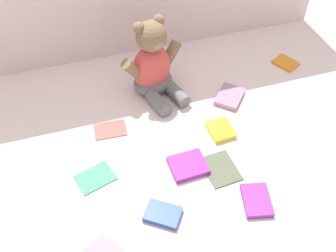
# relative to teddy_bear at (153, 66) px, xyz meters

# --- Properties ---
(ground_plane) EXTENTS (3.20, 3.20, 0.00)m
(ground_plane) POSITION_rel_teddy_bear_xyz_m (-0.04, -0.19, -0.11)
(ground_plane) COLOR silver
(teddy_bear) EXTENTS (0.25, 0.25, 0.30)m
(teddy_bear) POSITION_rel_teddy_bear_xyz_m (0.00, 0.00, 0.00)
(teddy_bear) COLOR #D84C47
(teddy_bear) RESTS_ON ground_plane
(book_case_0) EXTENTS (0.13, 0.11, 0.01)m
(book_case_0) POSITION_rel_teddy_bear_xyz_m (-0.29, -0.34, -0.11)
(book_case_0) COLOR #288C58
(book_case_0) RESTS_ON ground_plane
(book_case_1) EXTENTS (0.14, 0.14, 0.02)m
(book_case_1) POSITION_rel_teddy_bear_xyz_m (0.26, -0.13, -0.10)
(book_case_1) COLOR #A67594
(book_case_1) RESTS_ON ground_plane
(book_case_2) EXTENTS (0.10, 0.13, 0.02)m
(book_case_2) POSITION_rel_teddy_bear_xyz_m (0.16, -0.57, -0.10)
(book_case_2) COLOR purple
(book_case_2) RESTS_ON ground_plane
(book_case_4) EXTENTS (0.12, 0.08, 0.01)m
(book_case_4) POSITION_rel_teddy_bear_xyz_m (-0.20, -0.16, -0.11)
(book_case_4) COLOR #CB4139
(book_case_4) RESTS_ON ground_plane
(book_case_5) EXTENTS (0.08, 0.10, 0.02)m
(book_case_5) POSITION_rel_teddy_bear_xyz_m (0.16, -0.28, -0.10)
(book_case_5) COLOR yellow
(book_case_5) RESTS_ON ground_plane
(book_case_6) EXTENTS (0.12, 0.10, 0.02)m
(book_case_6) POSITION_rel_teddy_bear_xyz_m (0.00, -0.39, -0.10)
(book_case_6) COLOR purple
(book_case_6) RESTS_ON ground_plane
(book_case_7) EXTENTS (0.11, 0.13, 0.01)m
(book_case_7) POSITION_rel_teddy_bear_xyz_m (0.10, -0.43, -0.11)
(book_case_7) COLOR #4D5740
(book_case_7) RESTS_ON ground_plane
(book_case_8) EXTENTS (0.12, 0.12, 0.02)m
(book_case_8) POSITION_rel_teddy_bear_xyz_m (-0.12, -0.53, -0.10)
(book_case_8) COLOR #2D4BA4
(book_case_8) RESTS_ON ground_plane
(book_case_9) EXTENTS (0.11, 0.11, 0.01)m
(book_case_9) POSITION_rel_teddy_bear_xyz_m (0.56, -0.01, -0.11)
(book_case_9) COLOR orange
(book_case_9) RESTS_ON ground_plane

